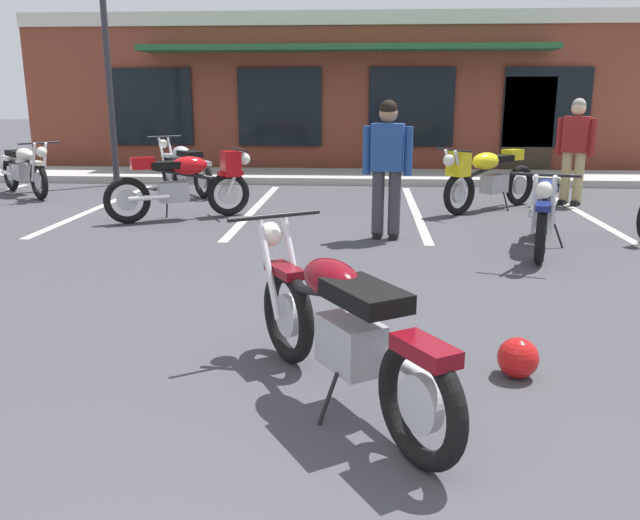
{
  "coord_description": "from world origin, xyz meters",
  "views": [
    {
      "loc": [
        0.46,
        -1.09,
        1.74
      ],
      "look_at": [
        0.14,
        3.55,
        0.55
      ],
      "focal_mm": 36.49,
      "sensor_mm": 36.0,
      "label": 1
    }
  ],
  "objects_px": {
    "motorcycle_foreground_classic": "(341,327)",
    "person_by_back_row": "(387,162)",
    "motorcycle_silver_naked": "(487,176)",
    "motorcycle_green_cafe_racer": "(544,210)",
    "motorcycle_red_sportbike": "(187,182)",
    "motorcycle_orange_scrambler": "(24,169)",
    "helmet_on_pavement": "(518,358)",
    "person_in_shorts_foreground": "(575,145)",
    "motorcycle_cream_vintage": "(185,167)"
  },
  "relations": [
    {
      "from": "person_in_shorts_foreground",
      "to": "person_by_back_row",
      "type": "relative_size",
      "value": 1.0
    },
    {
      "from": "person_in_shorts_foreground",
      "to": "motorcycle_cream_vintage",
      "type": "bearing_deg",
      "value": 172.84
    },
    {
      "from": "motorcycle_green_cafe_racer",
      "to": "person_by_back_row",
      "type": "relative_size",
      "value": 1.23
    },
    {
      "from": "helmet_on_pavement",
      "to": "motorcycle_orange_scrambler",
      "type": "bearing_deg",
      "value": 134.19
    },
    {
      "from": "motorcycle_orange_scrambler",
      "to": "person_by_back_row",
      "type": "relative_size",
      "value": 1.0
    },
    {
      "from": "motorcycle_green_cafe_racer",
      "to": "motorcycle_cream_vintage",
      "type": "xyz_separation_m",
      "value": [
        -5.26,
        4.05,
        0.0
      ]
    },
    {
      "from": "motorcycle_orange_scrambler",
      "to": "motorcycle_cream_vintage",
      "type": "xyz_separation_m",
      "value": [
        2.75,
        0.45,
        0.0
      ]
    },
    {
      "from": "motorcycle_orange_scrambler",
      "to": "motorcycle_foreground_classic",
      "type": "bearing_deg",
      "value": -52.32
    },
    {
      "from": "person_by_back_row",
      "to": "helmet_on_pavement",
      "type": "height_order",
      "value": "person_by_back_row"
    },
    {
      "from": "person_in_shorts_foreground",
      "to": "person_by_back_row",
      "type": "xyz_separation_m",
      "value": [
        -3.05,
        -2.77,
        0.0
      ]
    },
    {
      "from": "motorcycle_orange_scrambler",
      "to": "helmet_on_pavement",
      "type": "bearing_deg",
      "value": -45.81
    },
    {
      "from": "motorcycle_red_sportbike",
      "to": "motorcycle_green_cafe_racer",
      "type": "distance_m",
      "value": 4.83
    },
    {
      "from": "motorcycle_silver_naked",
      "to": "motorcycle_orange_scrambler",
      "type": "xyz_separation_m",
      "value": [
        -7.82,
        1.03,
        -0.07
      ]
    },
    {
      "from": "motorcycle_silver_naked",
      "to": "motorcycle_orange_scrambler",
      "type": "height_order",
      "value": "same"
    },
    {
      "from": "motorcycle_cream_vintage",
      "to": "person_in_shorts_foreground",
      "type": "distance_m",
      "value": 6.61
    },
    {
      "from": "motorcycle_green_cafe_racer",
      "to": "motorcycle_cream_vintage",
      "type": "bearing_deg",
      "value": 142.38
    },
    {
      "from": "motorcycle_silver_naked",
      "to": "motorcycle_green_cafe_racer",
      "type": "bearing_deg",
      "value": -85.77
    },
    {
      "from": "motorcycle_foreground_classic",
      "to": "motorcycle_orange_scrambler",
      "type": "bearing_deg",
      "value": 127.68
    },
    {
      "from": "motorcycle_red_sportbike",
      "to": "person_in_shorts_foreground",
      "type": "relative_size",
      "value": 1.14
    },
    {
      "from": "motorcycle_silver_naked",
      "to": "motorcycle_green_cafe_racer",
      "type": "height_order",
      "value": "same"
    },
    {
      "from": "motorcycle_orange_scrambler",
      "to": "motorcycle_cream_vintage",
      "type": "height_order",
      "value": "same"
    },
    {
      "from": "motorcycle_silver_naked",
      "to": "motorcycle_orange_scrambler",
      "type": "relative_size",
      "value": 1.03
    },
    {
      "from": "motorcycle_silver_naked",
      "to": "person_in_shorts_foreground",
      "type": "height_order",
      "value": "person_in_shorts_foreground"
    },
    {
      "from": "motorcycle_green_cafe_racer",
      "to": "motorcycle_orange_scrambler",
      "type": "bearing_deg",
      "value": 155.79
    },
    {
      "from": "motorcycle_silver_naked",
      "to": "person_in_shorts_foreground",
      "type": "bearing_deg",
      "value": 24.19
    },
    {
      "from": "motorcycle_green_cafe_racer",
      "to": "person_by_back_row",
      "type": "bearing_deg",
      "value": 165.54
    },
    {
      "from": "motorcycle_silver_naked",
      "to": "motorcycle_orange_scrambler",
      "type": "distance_m",
      "value": 7.88
    },
    {
      "from": "motorcycle_foreground_classic",
      "to": "person_by_back_row",
      "type": "relative_size",
      "value": 1.11
    },
    {
      "from": "helmet_on_pavement",
      "to": "motorcycle_cream_vintage",
      "type": "bearing_deg",
      "value": 118.94
    },
    {
      "from": "motorcycle_silver_naked",
      "to": "motorcycle_green_cafe_racer",
      "type": "xyz_separation_m",
      "value": [
        0.19,
        -2.57,
        -0.07
      ]
    },
    {
      "from": "helmet_on_pavement",
      "to": "motorcycle_foreground_classic",
      "type": "bearing_deg",
      "value": -158.86
    },
    {
      "from": "motorcycle_foreground_classic",
      "to": "person_in_shorts_foreground",
      "type": "bearing_deg",
      "value": 64.52
    },
    {
      "from": "motorcycle_red_sportbike",
      "to": "motorcycle_silver_naked",
      "type": "xyz_separation_m",
      "value": [
        4.36,
        0.97,
        0.0
      ]
    },
    {
      "from": "motorcycle_foreground_classic",
      "to": "helmet_on_pavement",
      "type": "xyz_separation_m",
      "value": [
        1.1,
        0.43,
        -0.33
      ]
    },
    {
      "from": "motorcycle_orange_scrambler",
      "to": "helmet_on_pavement",
      "type": "relative_size",
      "value": 6.43
    },
    {
      "from": "motorcycle_green_cafe_racer",
      "to": "motorcycle_foreground_classic",
      "type": "bearing_deg",
      "value": -118.43
    },
    {
      "from": "motorcycle_orange_scrambler",
      "to": "person_by_back_row",
      "type": "xyz_separation_m",
      "value": [
        6.24,
        -3.14,
        0.49
      ]
    },
    {
      "from": "motorcycle_red_sportbike",
      "to": "motorcycle_cream_vintage",
      "type": "relative_size",
      "value": 1.09
    },
    {
      "from": "motorcycle_silver_naked",
      "to": "motorcycle_cream_vintage",
      "type": "xyz_separation_m",
      "value": [
        -5.07,
        1.48,
        -0.07
      ]
    },
    {
      "from": "motorcycle_foreground_classic",
      "to": "motorcycle_red_sportbike",
      "type": "bearing_deg",
      "value": 113.29
    },
    {
      "from": "motorcycle_foreground_classic",
      "to": "motorcycle_green_cafe_racer",
      "type": "distance_m",
      "value": 4.52
    },
    {
      "from": "motorcycle_green_cafe_racer",
      "to": "person_in_shorts_foreground",
      "type": "xyz_separation_m",
      "value": [
        1.28,
        3.23,
        0.49
      ]
    },
    {
      "from": "motorcycle_cream_vintage",
      "to": "helmet_on_pavement",
      "type": "relative_size",
      "value": 6.76
    },
    {
      "from": "motorcycle_foreground_classic",
      "to": "person_by_back_row",
      "type": "height_order",
      "value": "person_by_back_row"
    },
    {
      "from": "motorcycle_red_sportbike",
      "to": "motorcycle_orange_scrambler",
      "type": "distance_m",
      "value": 3.99
    },
    {
      "from": "person_in_shorts_foreground",
      "to": "helmet_on_pavement",
      "type": "relative_size",
      "value": 6.44
    },
    {
      "from": "motorcycle_red_sportbike",
      "to": "person_by_back_row",
      "type": "relative_size",
      "value": 1.14
    },
    {
      "from": "motorcycle_foreground_classic",
      "to": "motorcycle_silver_naked",
      "type": "bearing_deg",
      "value": 73.31
    },
    {
      "from": "motorcycle_orange_scrambler",
      "to": "helmet_on_pavement",
      "type": "height_order",
      "value": "motorcycle_orange_scrambler"
    },
    {
      "from": "motorcycle_red_sportbike",
      "to": "person_by_back_row",
      "type": "bearing_deg",
      "value": -22.31
    }
  ]
}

